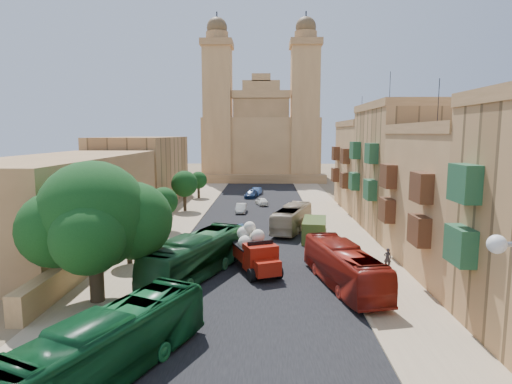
{
  "coord_description": "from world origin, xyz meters",
  "views": [
    {
      "loc": [
        1.14,
        -21.61,
        10.5
      ],
      "look_at": [
        0.0,
        26.0,
        4.0
      ],
      "focal_mm": 30.0,
      "sensor_mm": 36.0,
      "label": 1
    }
  ],
  "objects_px": {
    "car_blue_a": "(241,231)",
    "red_truck": "(254,250)",
    "bus_green_north": "(196,256)",
    "pedestrian_c": "(346,256)",
    "street_tree_d": "(198,180)",
    "bus_green_south": "(111,345)",
    "car_white_a": "(241,208)",
    "car_cream": "(283,226)",
    "car_dkblue": "(251,194)",
    "pedestrian_a": "(388,258)",
    "street_tree_b": "(164,202)",
    "car_white_b": "(262,201)",
    "street_tree_a": "(128,226)",
    "church": "(261,138)",
    "bus_red_east": "(344,266)",
    "olive_pickup": "(314,230)",
    "bus_cream_east": "(292,218)",
    "ficus_tree": "(95,219)",
    "street_tree_c": "(185,184)",
    "car_blue_b": "(256,191)"
  },
  "relations": [
    {
      "from": "red_truck",
      "to": "pedestrian_a",
      "type": "distance_m",
      "value": 10.56
    },
    {
      "from": "red_truck",
      "to": "car_cream",
      "type": "bearing_deg",
      "value": 78.44
    },
    {
      "from": "car_white_a",
      "to": "car_dkblue",
      "type": "distance_m",
      "value": 13.54
    },
    {
      "from": "street_tree_d",
      "to": "bus_green_south",
      "type": "xyz_separation_m",
      "value": [
        4.48,
        -52.49,
        -1.41
      ]
    },
    {
      "from": "street_tree_a",
      "to": "street_tree_d",
      "type": "distance_m",
      "value": 36.0
    },
    {
      "from": "street_tree_a",
      "to": "car_white_a",
      "type": "distance_m",
      "value": 24.21
    },
    {
      "from": "bus_green_south",
      "to": "car_white_a",
      "type": "distance_m",
      "value": 39.43
    },
    {
      "from": "car_cream",
      "to": "pedestrian_c",
      "type": "xyz_separation_m",
      "value": [
        4.52,
        -12.65,
        0.36
      ]
    },
    {
      "from": "pedestrian_a",
      "to": "car_cream",
      "type": "bearing_deg",
      "value": -55.67
    },
    {
      "from": "car_white_a",
      "to": "car_blue_b",
      "type": "xyz_separation_m",
      "value": [
        1.64,
        16.83,
        0.03
      ]
    },
    {
      "from": "bus_green_north",
      "to": "car_cream",
      "type": "xyz_separation_m",
      "value": [
        6.98,
        15.08,
        -1.03
      ]
    },
    {
      "from": "street_tree_a",
      "to": "car_dkblue",
      "type": "relative_size",
      "value": 1.08
    },
    {
      "from": "red_truck",
      "to": "car_white_a",
      "type": "distance_m",
      "value": 24.58
    },
    {
      "from": "street_tree_b",
      "to": "car_cream",
      "type": "height_order",
      "value": "street_tree_b"
    },
    {
      "from": "church",
      "to": "street_tree_b",
      "type": "xyz_separation_m",
      "value": [
        -10.0,
        -54.61,
        -6.33
      ]
    },
    {
      "from": "car_white_b",
      "to": "pedestrian_a",
      "type": "height_order",
      "value": "pedestrian_a"
    },
    {
      "from": "street_tree_b",
      "to": "car_white_b",
      "type": "xyz_separation_m",
      "value": [
        10.5,
        16.9,
        -2.61
      ]
    },
    {
      "from": "red_truck",
      "to": "bus_red_east",
      "type": "height_order",
      "value": "red_truck"
    },
    {
      "from": "church",
      "to": "car_blue_a",
      "type": "bearing_deg",
      "value": -91.34
    },
    {
      "from": "street_tree_a",
      "to": "bus_red_east",
      "type": "xyz_separation_m",
      "value": [
        16.5,
        -5.04,
        -1.61
      ]
    },
    {
      "from": "church",
      "to": "olive_pickup",
      "type": "xyz_separation_m",
      "value": [
        5.95,
        -58.61,
        -8.49
      ]
    },
    {
      "from": "olive_pickup",
      "to": "bus_cream_east",
      "type": "height_order",
      "value": "bus_cream_east"
    },
    {
      "from": "car_white_b",
      "to": "street_tree_d",
      "type": "bearing_deg",
      "value": -49.37
    },
    {
      "from": "ficus_tree",
      "to": "car_blue_a",
      "type": "xyz_separation_m",
      "value": [
        8.07,
        16.75,
        -4.56
      ]
    },
    {
      "from": "car_white_a",
      "to": "pedestrian_a",
      "type": "xyz_separation_m",
      "value": [
        12.92,
        -23.61,
        0.2
      ]
    },
    {
      "from": "bus_green_south",
      "to": "car_white_b",
      "type": "height_order",
      "value": "bus_green_south"
    },
    {
      "from": "ficus_tree",
      "to": "street_tree_c",
      "type": "distance_m",
      "value": 32.04
    },
    {
      "from": "bus_green_north",
      "to": "car_dkblue",
      "type": "height_order",
      "value": "bus_green_north"
    },
    {
      "from": "street_tree_d",
      "to": "bus_green_south",
      "type": "height_order",
      "value": "street_tree_d"
    },
    {
      "from": "street_tree_a",
      "to": "car_blue_a",
      "type": "bearing_deg",
      "value": 45.37
    },
    {
      "from": "bus_green_north",
      "to": "pedestrian_c",
      "type": "bearing_deg",
      "value": 33.53
    },
    {
      "from": "street_tree_a",
      "to": "car_cream",
      "type": "relative_size",
      "value": 1.16
    },
    {
      "from": "street_tree_b",
      "to": "olive_pickup",
      "type": "xyz_separation_m",
      "value": [
        15.95,
        -4.0,
        -2.16
      ]
    },
    {
      "from": "church",
      "to": "bus_green_north",
      "type": "height_order",
      "value": "church"
    },
    {
      "from": "bus_green_south",
      "to": "bus_red_east",
      "type": "relative_size",
      "value": 1.03
    },
    {
      "from": "car_white_b",
      "to": "car_white_a",
      "type": "bearing_deg",
      "value": 50.69
    },
    {
      "from": "bus_cream_east",
      "to": "car_dkblue",
      "type": "xyz_separation_m",
      "value": [
        -5.31,
        24.05,
        -0.75
      ]
    },
    {
      "from": "car_cream",
      "to": "red_truck",
      "type": "bearing_deg",
      "value": 94.09
    },
    {
      "from": "car_blue_a",
      "to": "red_truck",
      "type": "bearing_deg",
      "value": -78.92
    },
    {
      "from": "bus_green_south",
      "to": "car_white_a",
      "type": "xyz_separation_m",
      "value": [
        3.3,
        39.28,
        -0.9
      ]
    },
    {
      "from": "bus_green_north",
      "to": "car_blue_a",
      "type": "distance_m",
      "value": 12.24
    },
    {
      "from": "ficus_tree",
      "to": "bus_green_south",
      "type": "bearing_deg",
      "value": -65.32
    },
    {
      "from": "street_tree_b",
      "to": "pedestrian_a",
      "type": "relative_size",
      "value": 2.97
    },
    {
      "from": "street_tree_a",
      "to": "pedestrian_c",
      "type": "relative_size",
      "value": 2.52
    },
    {
      "from": "street_tree_d",
      "to": "car_white_a",
      "type": "distance_m",
      "value": 15.5
    },
    {
      "from": "olive_pickup",
      "to": "bus_cream_east",
      "type": "relative_size",
      "value": 0.54
    },
    {
      "from": "car_white_a",
      "to": "car_cream",
      "type": "xyz_separation_m",
      "value": [
        5.2,
        -10.88,
        -0.06
      ]
    },
    {
      "from": "car_white_a",
      "to": "pedestrian_a",
      "type": "relative_size",
      "value": 2.29
    },
    {
      "from": "bus_red_east",
      "to": "car_blue_b",
      "type": "bearing_deg",
      "value": -93.0
    },
    {
      "from": "church",
      "to": "car_white_a",
      "type": "relative_size",
      "value": 9.85
    }
  ]
}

